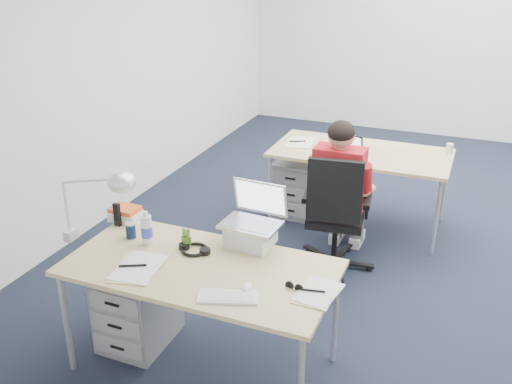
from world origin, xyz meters
TOP-DOWN VIEW (x-y plane):
  - floor at (0.00, 0.00)m, footprint 7.00×7.00m
  - room at (0.00, 0.00)m, footprint 6.02×7.02m
  - desk_near at (-1.14, -2.01)m, footprint 1.60×0.80m
  - desk_far at (-0.71, 0.34)m, footprint 1.60×0.80m
  - office_chair at (-0.69, -0.55)m, footprint 0.72×0.72m
  - seated_person at (-0.70, -0.37)m, footprint 0.39×0.68m
  - drawer_pedestal_near at (-1.65, -1.94)m, footprint 0.40×0.50m
  - drawer_pedestal_far at (-1.31, 0.39)m, footprint 0.40×0.50m
  - silver_laptop at (-0.96, -1.66)m, footprint 0.37×0.30m
  - wireless_keyboard at (-0.85, -2.25)m, footprint 0.35×0.23m
  - computer_mouse at (-0.79, -2.14)m, footprint 0.06×0.09m
  - headphones at (-1.25, -1.87)m, footprint 0.23×0.18m
  - can_koozie at (-1.71, -1.86)m, footprint 0.08×0.08m
  - water_bottle at (-1.57, -1.90)m, footprint 0.07×0.07m
  - bear_figurine at (-1.32, -1.84)m, footprint 0.07×0.06m
  - book_stack at (-1.89, -1.66)m, footprint 0.24×0.21m
  - cordless_phone at (-1.89, -1.75)m, footprint 0.05×0.03m
  - papers_left at (-1.47, -2.18)m, footprint 0.29×0.38m
  - papers_right at (-0.42, -2.03)m, footprint 0.23×0.31m
  - sunglasses at (-0.55, -2.03)m, footprint 0.12×0.07m
  - desk_lamp at (-1.89, -2.03)m, footprint 0.49×0.18m
  - dark_laptop at (-0.82, 0.11)m, footprint 0.35×0.34m
  - far_cup at (0.04, 0.60)m, footprint 0.08×0.08m
  - far_papers at (-1.30, 0.35)m, footprint 0.28×0.36m

SIDE VIEW (x-z plane):
  - floor at x=0.00m, z-range 0.00..0.00m
  - drawer_pedestal_near at x=-1.65m, z-range 0.00..0.55m
  - drawer_pedestal_far at x=-1.31m, z-range 0.00..0.55m
  - office_chair at x=-0.69m, z-range -0.22..0.80m
  - seated_person at x=-0.70m, z-range 0.00..1.24m
  - desk_near at x=-1.14m, z-range 0.32..1.05m
  - desk_far at x=-0.71m, z-range 0.32..1.05m
  - far_papers at x=-1.30m, z-range 0.73..0.74m
  - papers_right at x=-0.42m, z-range 0.73..0.74m
  - papers_left at x=-1.47m, z-range 0.73..0.74m
  - wireless_keyboard at x=-0.85m, z-range 0.73..0.75m
  - sunglasses at x=-0.55m, z-range 0.73..0.76m
  - computer_mouse at x=-0.79m, z-range 0.73..0.76m
  - headphones at x=-1.25m, z-range 0.73..0.77m
  - far_cup at x=0.04m, z-range 0.73..0.82m
  - book_stack at x=-1.89m, z-range 0.73..0.82m
  - can_koozie at x=-1.71m, z-range 0.73..0.84m
  - bear_figurine at x=-1.32m, z-range 0.73..0.86m
  - cordless_phone at x=-1.89m, z-range 0.73..0.89m
  - dark_laptop at x=-0.82m, z-range 0.73..0.94m
  - water_bottle at x=-1.57m, z-range 0.73..0.96m
  - silver_laptop at x=-0.96m, z-range 0.73..1.11m
  - desk_lamp at x=-1.89m, z-range 0.73..1.29m
  - room at x=0.00m, z-range 0.31..3.12m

